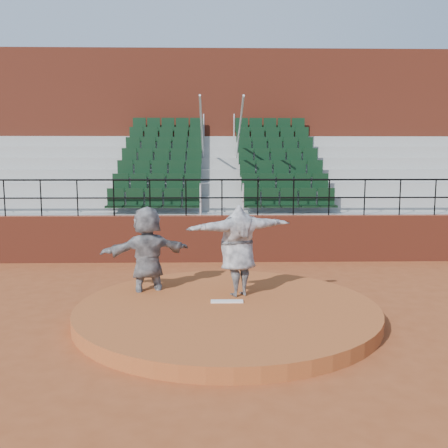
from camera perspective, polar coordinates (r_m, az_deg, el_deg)
The scene contains 9 objects.
ground at distance 9.31m, azimuth 0.36°, elevation -10.65°, with size 90.00×90.00×0.00m, color brown.
pitchers_mound at distance 9.27m, azimuth 0.36°, elevation -9.92°, with size 5.50×5.50×0.25m, color #A45024.
pitching_rubber at distance 9.37m, azimuth 0.34°, elevation -8.83°, with size 0.60×0.15×0.03m, color white.
boundary_wall at distance 14.02m, azimuth -0.24°, elevation -1.67°, with size 24.00×0.30×1.30m, color maroon.
wall_railing at distance 13.87m, azimuth -0.24°, elevation 3.96°, with size 24.04×0.05×1.03m.
seating_deck at distance 17.55m, azimuth -0.46°, elevation 2.78°, with size 24.00×5.97×4.63m.
press_box_facade at distance 21.44m, azimuth -0.63°, elevation 9.34°, with size 24.00×3.00×7.10m, color maroon.
pitcher at distance 9.63m, azimuth 1.61°, elevation -3.04°, with size 2.18×0.59×1.78m, color black.
fielder at distance 10.14m, azimuth -8.76°, elevation -3.48°, with size 1.82×0.58×1.96m, color black.
Camera 1 is at (-0.26, -8.83, 2.93)m, focal length 40.00 mm.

